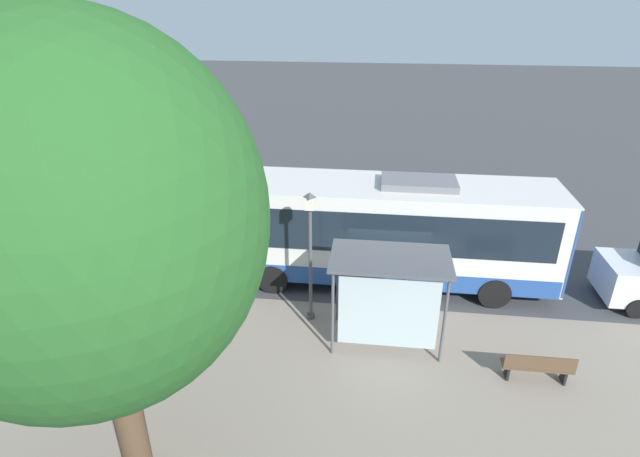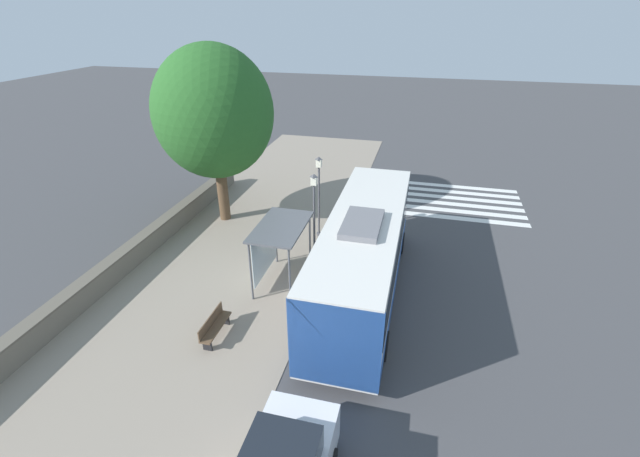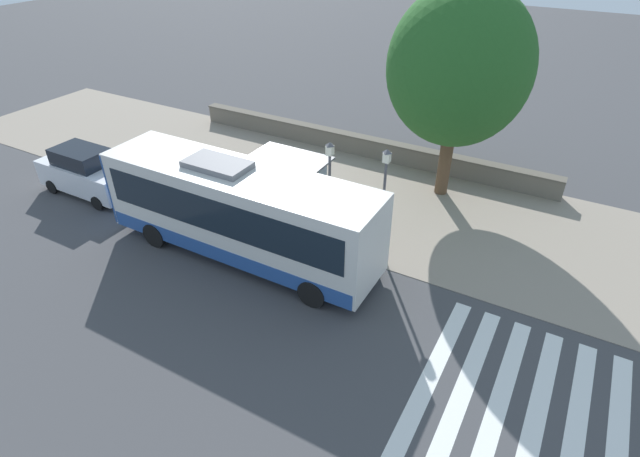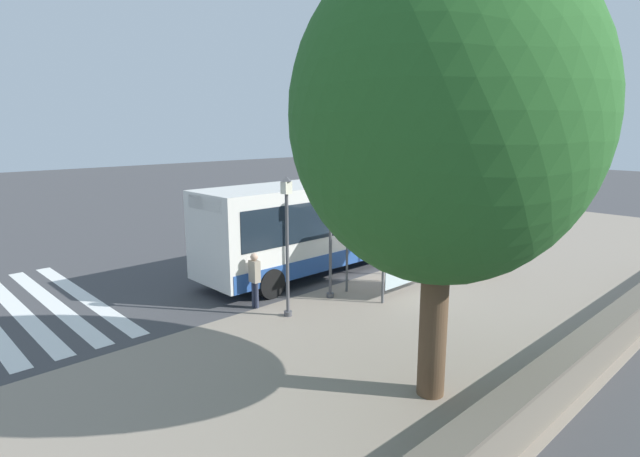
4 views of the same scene
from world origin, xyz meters
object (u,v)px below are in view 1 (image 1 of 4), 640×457
Objects in this scene: bus_shelter at (390,275)px; shade_tree at (85,220)px; bus at (391,229)px; pedestrian at (241,268)px; street_lamp_far at (310,247)px; street_lamp_near at (236,247)px; bench at (538,366)px.

shade_tree reaches higher than bus_shelter.
bus reaches higher than pedestrian.
bus is 3.49m from street_lamp_far.
bus is at bearing -0.99° from bus_shelter.
bus_shelter is 5.11m from pedestrian.
shade_tree reaches higher than bus.
street_lamp_far is (0.31, -2.08, -0.04)m from street_lamp_near.
street_lamp_near is at bearing 78.12° from bench.
pedestrian is 0.42× the size of street_lamp_near.
street_lamp_far is (0.94, 2.25, 0.21)m from bus_shelter.
street_lamp_near reaches higher than bench.
street_lamp_far is at bearing 71.51° from bench.
street_lamp_far is (-0.93, -2.36, 1.40)m from pedestrian.
street_lamp_near is 0.47× the size of shade_tree.
pedestrian reaches higher than bench.
pedestrian is 8.90m from bench.
street_lamp_near is 1.02× the size of street_lamp_far.
street_lamp_far reaches higher than bench.
bench is 0.19× the size of shade_tree.
bus is at bearing -70.73° from pedestrian.
bus_shelter is 2.44m from street_lamp_far.
pedestrian is at bearing 67.85° from bus_shelter.
shade_tree reaches higher than bench.
bench is at bearing -140.90° from bus.
bus is 6.07m from bench.
bench is at bearing -108.49° from street_lamp_far.
bus_shelter is at bearing -112.76° from street_lamp_far.
bus_shelter is 0.77× the size of street_lamp_near.
bus is 6.16× the size of bench.
bench is 0.42× the size of street_lamp_far.
pedestrian is (-1.63, 4.66, -0.87)m from bus.
bus_shelter is 1.85× the size of bench.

